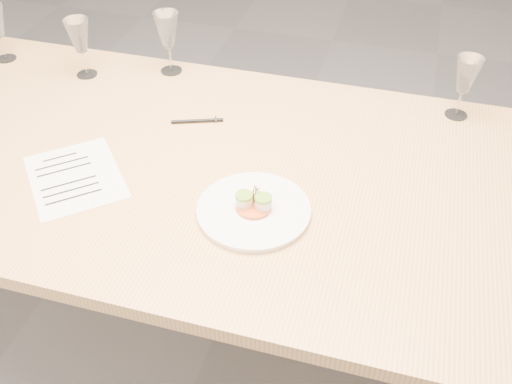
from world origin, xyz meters
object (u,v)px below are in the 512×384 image
(dining_table, at_px, (206,181))
(wine_glass_1, at_px, (79,37))
(ballpoint_pen, at_px, (197,121))
(wine_glass_3, at_px, (466,76))
(recipe_sheet, at_px, (75,177))
(dinner_plate, at_px, (254,209))
(wine_glass_2, at_px, (167,31))

(dining_table, distance_m, wine_glass_1, 0.66)
(ballpoint_pen, xyz_separation_m, wine_glass_1, (-0.45, 0.16, 0.13))
(wine_glass_1, distance_m, wine_glass_3, 1.17)
(ballpoint_pen, bearing_deg, recipe_sheet, -144.54)
(recipe_sheet, bearing_deg, ballpoint_pen, 14.73)
(dinner_plate, relative_size, recipe_sheet, 0.77)
(ballpoint_pen, xyz_separation_m, wine_glass_2, (-0.19, 0.26, 0.14))
(dinner_plate, bearing_deg, wine_glass_3, 51.18)
(wine_glass_2, bearing_deg, dining_table, -57.86)
(dining_table, distance_m, ballpoint_pen, 0.20)
(ballpoint_pen, height_order, wine_glass_2, wine_glass_2)
(dining_table, distance_m, recipe_sheet, 0.34)
(dining_table, xyz_separation_m, wine_glass_1, (-0.53, 0.33, 0.20))
(dinner_plate, height_order, wine_glass_2, wine_glass_2)
(dinner_plate, relative_size, wine_glass_1, 1.43)
(dinner_plate, height_order, ballpoint_pen, dinner_plate)
(wine_glass_2, bearing_deg, wine_glass_3, -1.04)
(wine_glass_1, bearing_deg, wine_glass_2, 20.88)
(recipe_sheet, distance_m, wine_glass_1, 0.55)
(wine_glass_1, xyz_separation_m, wine_glass_3, (1.17, 0.08, -0.00))
(wine_glass_1, bearing_deg, wine_glass_3, 3.99)
(wine_glass_1, bearing_deg, recipe_sheet, -64.87)
(ballpoint_pen, height_order, wine_glass_1, wine_glass_1)
(dinner_plate, distance_m, recipe_sheet, 0.48)
(dining_table, distance_m, wine_glass_2, 0.55)
(wine_glass_3, bearing_deg, ballpoint_pen, -161.36)
(dinner_plate, bearing_deg, wine_glass_1, 145.42)
(ballpoint_pen, xyz_separation_m, wine_glass_3, (0.73, 0.24, 0.13))
(ballpoint_pen, relative_size, wine_glass_2, 0.72)
(recipe_sheet, height_order, wine_glass_3, wine_glass_3)
(wine_glass_2, bearing_deg, dinner_plate, -52.39)
(dining_table, relative_size, recipe_sheet, 6.75)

